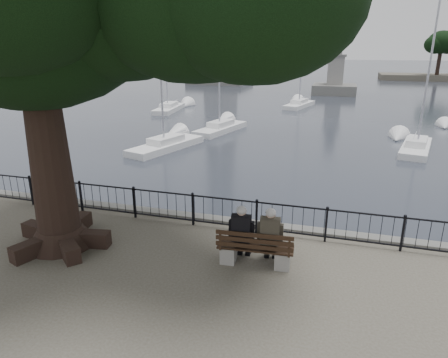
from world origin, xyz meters
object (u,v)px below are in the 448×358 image
at_px(person_right, 270,238).
at_px(lion_monument, 335,78).
at_px(bench, 255,252).
at_px(lighthouse, 220,7).
at_px(person_left, 242,235).

height_order(person_right, lion_monument, lion_monument).
distance_m(bench, lighthouse, 65.28).
distance_m(person_right, lighthouse, 65.19).
bearing_deg(bench, lighthouse, 107.51).
bearing_deg(person_left, lion_monument, 88.82).
height_order(person_right, lighthouse, lighthouse).
height_order(lighthouse, lion_monument, lighthouse).
relative_size(person_left, lion_monument, 0.19).
distance_m(bench, person_right, 0.54).
xyz_separation_m(person_right, lion_monument, (0.30, 49.12, 0.40)).
bearing_deg(lion_monument, lighthouse, 148.90).
relative_size(person_left, person_right, 1.00).
distance_m(person_left, person_right, 0.72).
bearing_deg(bench, lion_monument, 89.24).
relative_size(bench, lighthouse, 0.06).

